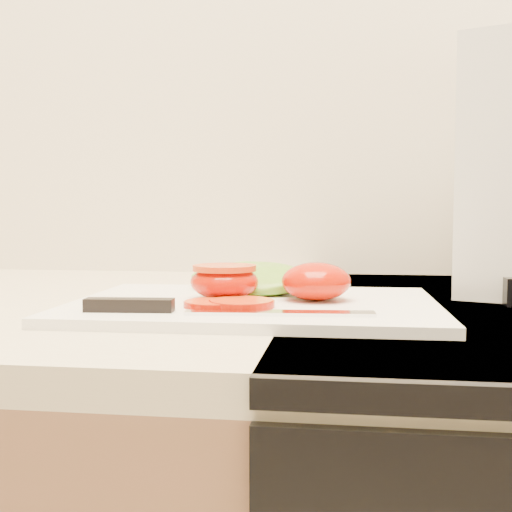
# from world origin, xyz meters

# --- Properties ---
(cutting_board) EXTENTS (0.37, 0.27, 0.01)m
(cutting_board) POSITION_xyz_m (0.14, 1.60, 0.94)
(cutting_board) COLOR white
(cutting_board) RESTS_ON counter
(tomato_half_dome) EXTENTS (0.07, 0.07, 0.04)m
(tomato_half_dome) POSITION_xyz_m (0.20, 1.61, 0.96)
(tomato_half_dome) COLOR #C52000
(tomato_half_dome) RESTS_ON cutting_board
(tomato_half_cut) EXTENTS (0.07, 0.07, 0.04)m
(tomato_half_cut) POSITION_xyz_m (0.10, 1.61, 0.96)
(tomato_half_cut) COLOR #C52000
(tomato_half_cut) RESTS_ON cutting_board
(tomato_slice_0) EXTENTS (0.06, 0.06, 0.01)m
(tomato_slice_0) POSITION_xyz_m (0.13, 1.56, 0.94)
(tomato_slice_0) COLOR #D95925
(tomato_slice_0) RESTS_ON cutting_board
(tomato_slice_1) EXTENTS (0.05, 0.05, 0.01)m
(tomato_slice_1) POSITION_xyz_m (0.10, 1.55, 0.94)
(tomato_slice_1) COLOR #D95925
(tomato_slice_1) RESTS_ON cutting_board
(lettuce_leaf_0) EXTENTS (0.18, 0.15, 0.03)m
(lettuce_leaf_0) POSITION_xyz_m (0.12, 1.68, 0.95)
(lettuce_leaf_0) COLOR #64B630
(lettuce_leaf_0) RESTS_ON cutting_board
(knife) EXTENTS (0.26, 0.03, 0.01)m
(knife) POSITION_xyz_m (0.09, 1.52, 0.94)
(knife) COLOR silver
(knife) RESTS_ON cutting_board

